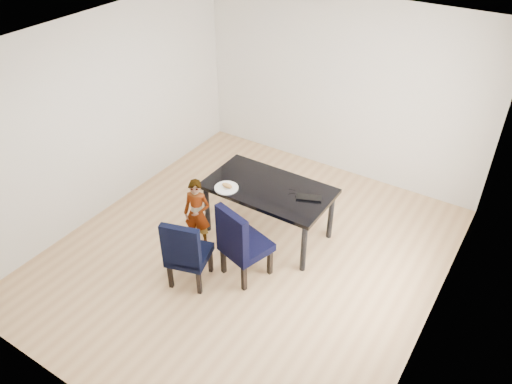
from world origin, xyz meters
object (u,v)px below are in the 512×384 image
Objects in this scene: child at (197,213)px; chair_right at (246,241)px; plate at (226,188)px; dining_table at (268,211)px; laptop at (309,196)px; chair_left at (189,249)px.

chair_right is at bearing -25.89° from child.
dining_table is at bearing 35.87° from plate.
chair_left is at bearing 34.87° from laptop.
child is at bearing 103.48° from chair_left.
chair_left is (-0.33, -1.23, 0.09)m from dining_table.
child reaches higher than dining_table.
laptop is at bearing 23.03° from plate.
plate is at bearing -144.13° from dining_table.
plate is (-0.43, -0.31, 0.38)m from dining_table.
laptop is at bearing 15.21° from child.
laptop reaches higher than plate.
chair_right reaches higher than dining_table.
dining_table is at bearing 118.75° from chair_right.
dining_table is 5.28× the size of plate.
laptop is at bearing 10.14° from dining_table.
chair_right is 1.05× the size of child.
dining_table is at bearing 58.76° from chair_left.
child is 1.42m from laptop.
laptop is (0.35, 0.87, 0.26)m from chair_right.
chair_right is 0.81m from plate.
chair_right is at bearing 25.48° from chair_left.
chair_left is 0.67m from chair_right.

